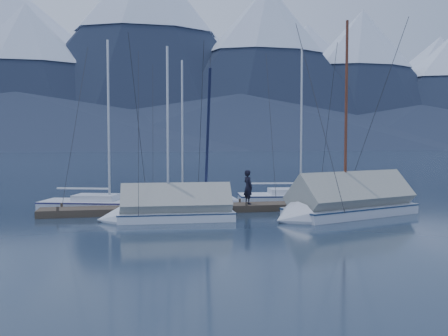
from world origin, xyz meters
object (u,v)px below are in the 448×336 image
Objects in this scene: sailboat_open_mid at (191,202)px; person at (248,187)px; sailboat_covered_near at (342,206)px; sailboat_covered_far at (166,211)px; sailboat_open_left at (119,206)px; sailboat_open_right at (309,199)px.

sailboat_open_mid is 3.93m from person.
sailboat_covered_near is 8.28m from sailboat_covered_far.
sailboat_covered_far is 5.01m from person.
sailboat_open_mid is at bearing 14.64° from sailboat_open_left.
person is at bearing -147.84° from sailboat_open_right.
person is (-4.47, -2.81, 1.05)m from sailboat_open_right.
sailboat_covered_near reaches higher than sailboat_open_left.
sailboat_open_right is at bearing 5.49° from sailboat_open_left.
sailboat_open_left is 0.97× the size of sailboat_open_right.
sailboat_open_right is (10.95, 1.05, 0.00)m from sailboat_open_left.
sailboat_covered_far is (2.08, -4.01, 0.25)m from sailboat_open_left.
sailboat_covered_near is 5.78× the size of person.
sailboat_open_left reaches higher than sailboat_covered_far.
sailboat_covered_near is at bearing -3.65° from sailboat_covered_far.
sailboat_open_left is 11.30m from sailboat_covered_near.
person is (2.57, -2.78, 1.07)m from sailboat_open_mid.
sailboat_covered_near reaches higher than sailboat_open_right.
sailboat_open_left reaches higher than person.
sailboat_covered_far reaches higher than person.
sailboat_open_left is at bearing 156.30° from sailboat_covered_near.
sailboat_open_mid is 8.51m from sailboat_covered_near.
sailboat_open_mid reaches higher than person.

